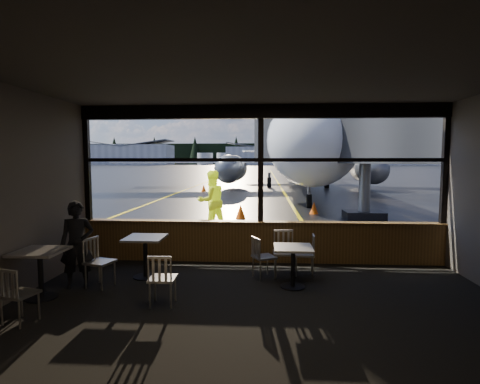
# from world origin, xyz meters

# --- Properties ---
(ground_plane) EXTENTS (520.00, 520.00, 0.00)m
(ground_plane) POSITION_xyz_m (0.00, 120.00, 0.00)
(ground_plane) COLOR black
(ground_plane) RESTS_ON ground
(carpet_floor) EXTENTS (8.00, 6.00, 0.01)m
(carpet_floor) POSITION_xyz_m (0.00, -3.00, 0.01)
(carpet_floor) COLOR black
(carpet_floor) RESTS_ON ground
(ceiling) EXTENTS (8.00, 6.00, 0.04)m
(ceiling) POSITION_xyz_m (0.00, -3.00, 3.50)
(ceiling) COLOR #38332D
(ceiling) RESTS_ON ground
(wall_back) EXTENTS (8.00, 0.04, 3.50)m
(wall_back) POSITION_xyz_m (0.00, -6.00, 1.75)
(wall_back) COLOR #504740
(wall_back) RESTS_ON ground
(window_sill) EXTENTS (8.00, 0.28, 0.90)m
(window_sill) POSITION_xyz_m (0.00, 0.00, 0.45)
(window_sill) COLOR brown
(window_sill) RESTS_ON ground
(window_header) EXTENTS (8.00, 0.18, 0.30)m
(window_header) POSITION_xyz_m (0.00, 0.00, 3.35)
(window_header) COLOR black
(window_header) RESTS_ON ground
(mullion_left) EXTENTS (0.12, 0.12, 2.60)m
(mullion_left) POSITION_xyz_m (-3.95, 0.00, 2.20)
(mullion_left) COLOR black
(mullion_left) RESTS_ON ground
(mullion_centre) EXTENTS (0.12, 0.12, 2.60)m
(mullion_centre) POSITION_xyz_m (0.00, 0.00, 2.20)
(mullion_centre) COLOR black
(mullion_centre) RESTS_ON ground
(mullion_right) EXTENTS (0.12, 0.12, 2.60)m
(mullion_right) POSITION_xyz_m (3.95, 0.00, 2.20)
(mullion_right) COLOR black
(mullion_right) RESTS_ON ground
(window_transom) EXTENTS (8.00, 0.10, 0.08)m
(window_transom) POSITION_xyz_m (0.00, 0.00, 2.30)
(window_transom) COLOR black
(window_transom) RESTS_ON ground
(airliner) EXTENTS (32.96, 38.89, 11.43)m
(airliner) POSITION_xyz_m (2.87, 22.33, 5.72)
(airliner) COLOR white
(airliner) RESTS_ON ground_plane
(jet_bridge) EXTENTS (8.98, 10.97, 4.79)m
(jet_bridge) POSITION_xyz_m (3.60, 5.50, 2.39)
(jet_bridge) COLOR #2B2B2D
(jet_bridge) RESTS_ON ground_plane
(cafe_table_near) EXTENTS (0.68, 0.68, 0.75)m
(cafe_table_near) POSITION_xyz_m (0.60, -1.66, 0.37)
(cafe_table_near) COLOR #A09C93
(cafe_table_near) RESTS_ON carpet_floor
(cafe_table_mid) EXTENTS (0.74, 0.74, 0.81)m
(cafe_table_mid) POSITION_xyz_m (-2.23, -1.27, 0.40)
(cafe_table_mid) COLOR gray
(cafe_table_mid) RESTS_ON carpet_floor
(cafe_table_left) EXTENTS (0.75, 0.75, 0.82)m
(cafe_table_left) POSITION_xyz_m (-3.60, -2.48, 0.41)
(cafe_table_left) COLOR #A7A09A
(cafe_table_left) RESTS_ON carpet_floor
(chair_near_e) EXTENTS (0.48, 0.48, 0.83)m
(chair_near_e) POSITION_xyz_m (0.88, -0.90, 0.41)
(chair_near_e) COLOR #AFAB9E
(chair_near_e) RESTS_ON carpet_floor
(chair_near_w) EXTENTS (0.60, 0.60, 0.82)m
(chair_near_w) POSITION_xyz_m (0.08, -1.16, 0.41)
(chair_near_w) COLOR #AAA499
(chair_near_w) RESTS_ON carpet_floor
(chair_near_n) EXTENTS (0.50, 0.50, 0.89)m
(chair_near_n) POSITION_xyz_m (0.48, -0.95, 0.45)
(chair_near_n) COLOR #B0AA9F
(chair_near_n) RESTS_ON carpet_floor
(chair_mid_s) EXTENTS (0.48, 0.48, 0.85)m
(chair_mid_s) POSITION_xyz_m (-1.51, -2.63, 0.42)
(chair_mid_s) COLOR beige
(chair_mid_s) RESTS_ON carpet_floor
(chair_mid_w) EXTENTS (0.61, 0.61, 0.90)m
(chair_mid_w) POSITION_xyz_m (-2.87, -1.86, 0.45)
(chair_mid_w) COLOR #BAB5A8
(chair_mid_w) RESTS_ON carpet_floor
(chair_left_s) EXTENTS (0.55, 0.55, 0.83)m
(chair_left_s) POSITION_xyz_m (-3.34, -3.40, 0.42)
(chair_left_s) COLOR #A9A599
(chair_left_s) RESTS_ON carpet_floor
(passenger) EXTENTS (0.67, 0.55, 1.57)m
(passenger) POSITION_xyz_m (-3.26, -1.92, 0.79)
(passenger) COLOR black
(passenger) RESTS_ON carpet_floor
(ground_crew) EXTENTS (1.21, 1.17, 1.97)m
(ground_crew) POSITION_xyz_m (-1.61, 3.55, 0.99)
(ground_crew) COLOR #BFF219
(ground_crew) RESTS_ON ground_plane
(cone_nose) EXTENTS (0.37, 0.37, 0.51)m
(cone_nose) POSITION_xyz_m (2.22, 7.74, 0.26)
(cone_nose) COLOR #FF5F08
(cone_nose) RESTS_ON ground_plane
(cone_wing) EXTENTS (0.37, 0.37, 0.52)m
(cone_wing) POSITION_xyz_m (-4.34, 18.84, 0.26)
(cone_wing) COLOR #F75707
(cone_wing) RESTS_ON ground_plane
(hangar_left) EXTENTS (45.00, 18.00, 11.00)m
(hangar_left) POSITION_xyz_m (-70.00, 180.00, 5.50)
(hangar_left) COLOR silver
(hangar_left) RESTS_ON ground_plane
(hangar_mid) EXTENTS (38.00, 15.00, 10.00)m
(hangar_mid) POSITION_xyz_m (0.00, 185.00, 5.00)
(hangar_mid) COLOR silver
(hangar_mid) RESTS_ON ground_plane
(hangar_right) EXTENTS (50.00, 20.00, 12.00)m
(hangar_right) POSITION_xyz_m (60.00, 178.00, 6.00)
(hangar_right) COLOR silver
(hangar_right) RESTS_ON ground_plane
(fuel_tank_a) EXTENTS (8.00, 8.00, 6.00)m
(fuel_tank_a) POSITION_xyz_m (-30.00, 182.00, 3.00)
(fuel_tank_a) COLOR silver
(fuel_tank_a) RESTS_ON ground_plane
(fuel_tank_b) EXTENTS (8.00, 8.00, 6.00)m
(fuel_tank_b) POSITION_xyz_m (-20.00, 182.00, 3.00)
(fuel_tank_b) COLOR silver
(fuel_tank_b) RESTS_ON ground_plane
(fuel_tank_c) EXTENTS (8.00, 8.00, 6.00)m
(fuel_tank_c) POSITION_xyz_m (-10.00, 182.00, 3.00)
(fuel_tank_c) COLOR silver
(fuel_tank_c) RESTS_ON ground_plane
(treeline) EXTENTS (360.00, 3.00, 12.00)m
(treeline) POSITION_xyz_m (0.00, 210.00, 6.00)
(treeline) COLOR black
(treeline) RESTS_ON ground_plane
(cone_extra) EXTENTS (0.39, 0.39, 0.55)m
(cone_extra) POSITION_xyz_m (-0.84, 6.29, 0.27)
(cone_extra) COLOR orange
(cone_extra) RESTS_ON ground_plane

